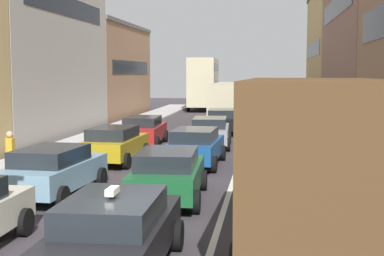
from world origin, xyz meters
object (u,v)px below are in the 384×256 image
(bus_mid_queue_primary, at_px, (231,98))
(pedestrian_mid_sidewalk, at_px, (10,151))
(coupe_centre_lane_fourth, at_px, (210,131))
(sedan_left_lane_fourth, at_px, (143,130))
(removalist_box_truck, at_px, (311,160))
(bus_far_queue_secondary, at_px, (204,81))
(sedan_centre_lane_fifth, at_px, (222,120))
(sedan_left_lane_third, at_px, (114,144))
(sedan_right_lane_behind_truck, at_px, (280,163))
(wagon_right_lane_far, at_px, (284,141))
(hatchback_centre_lane_third, at_px, (195,146))
(wagon_left_lane_second, at_px, (53,170))
(sedan_centre_lane_second, at_px, (168,174))
(taxi_centre_lane_front, at_px, (115,233))

(bus_mid_queue_primary, relative_size, pedestrian_mid_sidewalk, 6.33)
(coupe_centre_lane_fourth, bearing_deg, sedan_left_lane_fourth, 84.30)
(removalist_box_truck, height_order, bus_far_queue_secondary, bus_far_queue_secondary)
(sedan_centre_lane_fifth, relative_size, bus_mid_queue_primary, 0.42)
(pedestrian_mid_sidewalk, bearing_deg, removalist_box_truck, -72.72)
(sedan_left_lane_third, height_order, sedan_right_lane_behind_truck, same)
(wagon_right_lane_far, distance_m, bus_far_queue_secondary, 32.18)
(coupe_centre_lane_fourth, distance_m, pedestrian_mid_sidewalk, 10.79)
(coupe_centre_lane_fourth, bearing_deg, bus_mid_queue_primary, -3.11)
(hatchback_centre_lane_third, distance_m, sedan_right_lane_behind_truck, 4.90)
(pedestrian_mid_sidewalk, bearing_deg, wagon_right_lane_far, -6.88)
(removalist_box_truck, bearing_deg, wagon_left_lane_second, 59.61)
(sedan_left_lane_third, xyz_separation_m, wagon_right_lane_far, (6.95, 1.93, 0.00))
(sedan_centre_lane_fifth, distance_m, pedestrian_mid_sidewalk, 16.37)
(sedan_centre_lane_second, height_order, sedan_left_lane_fourth, same)
(coupe_centre_lane_fourth, height_order, pedestrian_mid_sidewalk, pedestrian_mid_sidewalk)
(sedan_centre_lane_second, distance_m, pedestrian_mid_sidewalk, 6.69)
(sedan_centre_lane_fifth, distance_m, sedan_right_lane_behind_truck, 15.81)
(taxi_centre_lane_front, distance_m, sedan_left_lane_fourth, 17.96)
(removalist_box_truck, xyz_separation_m, wagon_left_lane_second, (-7.20, 4.56, -1.18))
(coupe_centre_lane_fourth, xyz_separation_m, bus_mid_queue_primary, (0.02, 14.89, 0.96))
(taxi_centre_lane_front, distance_m, bus_far_queue_secondary, 45.66)
(bus_mid_queue_primary, xyz_separation_m, bus_far_queue_secondary, (-3.57, 13.12, 1.07))
(taxi_centre_lane_front, relative_size, wagon_left_lane_second, 0.98)
(hatchback_centre_lane_third, xyz_separation_m, wagon_right_lane_far, (3.55, 2.22, 0.00))
(bus_far_queue_secondary, bearing_deg, coupe_centre_lane_fourth, -175.40)
(sedan_centre_lane_fifth, bearing_deg, sedan_left_lane_fourth, 146.65)
(sedan_left_lane_third, bearing_deg, taxi_centre_lane_front, -162.36)
(removalist_box_truck, distance_m, sedan_centre_lane_fifth, 22.59)
(bus_far_queue_secondary, bearing_deg, sedan_left_lane_third, 177.63)
(wagon_left_lane_second, bearing_deg, sedan_centre_lane_second, -88.30)
(sedan_centre_lane_fifth, bearing_deg, pedestrian_mid_sidewalk, 154.14)
(sedan_right_lane_behind_truck, bearing_deg, bus_mid_queue_primary, 8.88)
(bus_mid_queue_primary, bearing_deg, wagon_left_lane_second, 172.49)
(removalist_box_truck, xyz_separation_m, sedan_left_lane_third, (-7.08, 10.76, -1.18))
(wagon_left_lane_second, distance_m, bus_mid_queue_primary, 26.58)
(removalist_box_truck, height_order, hatchback_centre_lane_third, removalist_box_truck)
(wagon_left_lane_second, relative_size, wagon_right_lane_far, 1.02)
(bus_far_queue_secondary, bearing_deg, wagon_left_lane_second, 177.41)
(wagon_left_lane_second, distance_m, sedan_right_lane_behind_truck, 7.10)
(sedan_left_lane_third, relative_size, coupe_centre_lane_fourth, 0.99)
(hatchback_centre_lane_third, bearing_deg, sedan_left_lane_fourth, 32.85)
(sedan_centre_lane_fifth, bearing_deg, sedan_right_lane_behind_truck, -172.08)
(sedan_right_lane_behind_truck, xyz_separation_m, bus_mid_queue_primary, (-3.19, 24.11, 0.96))
(wagon_left_lane_second, height_order, sedan_right_lane_behind_truck, same)
(coupe_centre_lane_fourth, distance_m, bus_mid_queue_primary, 14.92)
(taxi_centre_lane_front, distance_m, sedan_centre_lane_second, 5.90)
(wagon_left_lane_second, distance_m, sedan_left_lane_fourth, 11.60)
(sedan_left_lane_third, xyz_separation_m, sedan_left_lane_fourth, (-0.02, 5.40, 0.00))
(sedan_centre_lane_second, bearing_deg, taxi_centre_lane_front, 178.05)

